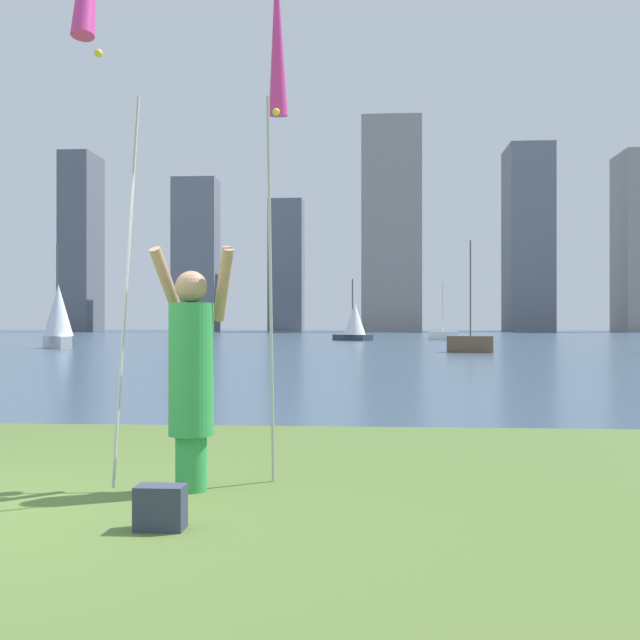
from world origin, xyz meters
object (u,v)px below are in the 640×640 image
(person, at_px, (191,370))
(sailboat_5, at_px, (354,322))
(bag, at_px, (160,507))
(kite_flag_right, at_px, (277,45))
(sailboat_7, at_px, (470,343))
(sailboat_3, at_px, (58,315))
(sailboat_0, at_px, (443,335))

(person, bearing_deg, sailboat_5, 87.43)
(person, bearing_deg, bag, -89.08)
(kite_flag_right, bearing_deg, sailboat_7, 80.08)
(person, height_order, sailboat_3, sailboat_3)
(sailboat_0, distance_m, sailboat_7, 22.21)
(person, height_order, sailboat_7, sailboat_7)
(person, distance_m, sailboat_0, 49.84)
(bag, relative_size, sailboat_5, 0.07)
(sailboat_0, relative_size, sailboat_5, 0.96)
(kite_flag_right, xyz_separation_m, sailboat_3, (-14.17, 30.15, -2.00))
(bag, xyz_separation_m, sailboat_7, (5.16, 28.40, 0.23))
(kite_flag_right, distance_m, bag, 3.88)
(bag, relative_size, sailboat_0, 0.08)
(person, xyz_separation_m, bag, (0.07, -1.12, -0.77))
(kite_flag_right, xyz_separation_m, sailboat_7, (4.66, 26.66, -3.20))
(kite_flag_right, bearing_deg, sailboat_3, 115.18)
(bag, bearing_deg, sailboat_0, 83.41)
(person, distance_m, sailboat_5, 47.57)
(kite_flag_right, xyz_separation_m, bag, (-0.50, -1.74, -3.43))
(kite_flag_right, distance_m, sailboat_5, 47.01)
(kite_flag_right, relative_size, sailboat_5, 1.05)
(sailboat_3, relative_size, sailboat_5, 1.20)
(kite_flag_right, relative_size, sailboat_0, 1.09)
(sailboat_5, bearing_deg, sailboat_7, -75.24)
(sailboat_7, bearing_deg, sailboat_0, 88.23)
(bag, bearing_deg, person, 93.63)
(kite_flag_right, height_order, bag, kite_flag_right)
(kite_flag_right, distance_m, sailboat_7, 27.26)
(sailboat_3, height_order, sailboat_7, sailboat_3)
(kite_flag_right, height_order, sailboat_3, sailboat_3)
(sailboat_7, bearing_deg, person, -100.86)
(sailboat_0, bearing_deg, sailboat_7, -91.77)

